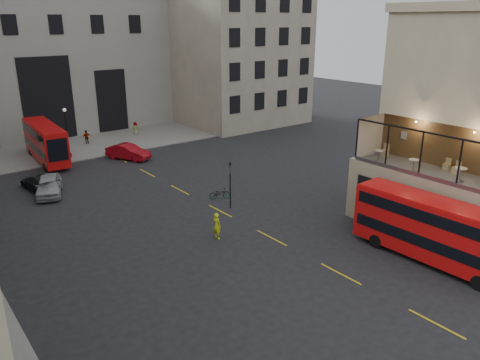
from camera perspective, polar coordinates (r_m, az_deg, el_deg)
ground at (r=29.73m, az=14.68°, el=-9.82°), size 140.00×140.00×0.00m
host_building_main at (r=35.36m, az=25.77°, el=6.96°), size 7.26×11.40×15.10m
host_frontage at (r=33.85m, az=21.78°, el=-2.78°), size 3.00×11.00×4.50m
cafe_floor at (r=33.12m, az=22.26°, el=0.92°), size 3.00×10.00×0.10m
gateway at (r=65.48m, az=-24.16°, el=13.30°), size 35.00×10.60×18.00m
building_right at (r=69.08m, az=-1.25°, el=15.93°), size 16.60×18.60×20.00m
pavement_far at (r=57.14m, az=-21.30°, el=3.50°), size 40.00×12.00×0.12m
traffic_light_near at (r=35.92m, az=-1.21°, el=0.14°), size 0.16×0.20×3.80m
street_lamp_b at (r=52.87m, az=-20.28°, el=5.07°), size 0.36×0.36×5.33m
bus_near at (r=30.39m, az=22.54°, el=-5.41°), size 2.53×9.94×3.94m
bus_far at (r=52.32m, az=-22.65°, el=4.44°), size 2.84×9.98×3.93m
car_a at (r=42.45m, az=-22.27°, el=-0.61°), size 3.52×5.20×1.64m
car_b at (r=50.86m, az=-13.48°, el=3.36°), size 3.73×5.06×1.59m
car_c at (r=43.92m, az=-23.21°, el=-0.27°), size 2.45×5.01×1.40m
bicycle at (r=38.59m, az=-2.51°, el=-1.65°), size 1.75×1.21×0.87m
cyclist at (r=31.51m, az=-2.84°, el=-5.60°), size 0.50×0.71×1.84m
pedestrian_b at (r=58.50m, az=-22.51°, el=4.61°), size 1.34×1.44×1.95m
pedestrian_c at (r=58.29m, az=-18.19°, el=4.95°), size 1.03×0.47×1.72m
pedestrian_d at (r=61.56m, az=-12.62°, el=6.14°), size 0.86×0.99×1.70m
cafe_table_near at (r=31.61m, az=25.32°, el=0.85°), size 0.68×0.68×0.85m
cafe_table_mid at (r=32.54m, az=20.40°, el=1.92°), size 0.64×0.64×0.80m
cafe_table_far at (r=34.31m, az=16.56°, el=3.09°), size 0.59×0.59×0.74m
cafe_chair_b at (r=33.12m, az=24.85°, el=1.11°), size 0.47×0.47×0.82m
cafe_chair_c at (r=33.81m, az=23.89°, el=1.56°), size 0.40×0.40×0.77m
cafe_chair_d at (r=35.62m, az=17.25°, el=3.24°), size 0.52×0.52×0.91m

